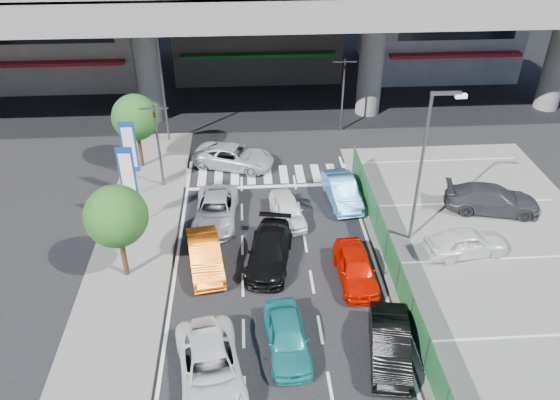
{
  "coord_description": "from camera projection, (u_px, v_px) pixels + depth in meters",
  "views": [
    {
      "loc": [
        -1.14,
        -16.05,
        16.89
      ],
      "look_at": [
        0.35,
        6.51,
        2.32
      ],
      "focal_mm": 35.0,
      "sensor_mm": 36.0,
      "label": 1
    }
  ],
  "objects": [
    {
      "name": "crossing_wagon_silver",
      "position": [
        234.0,
        157.0,
        34.1
      ],
      "size": [
        5.47,
        3.78,
        1.39
      ],
      "primitive_type": "imported",
      "rotation": [
        0.0,
        0.0,
        1.24
      ],
      "color": "#B3B8BB",
      "rests_on": "ground"
    },
    {
      "name": "ground",
      "position": [
        282.0,
        331.0,
        22.68
      ],
      "size": [
        120.0,
        120.0,
        0.0
      ],
      "primitive_type": "plane",
      "color": "black",
      "rests_on": "ground"
    },
    {
      "name": "taxi_orange_right",
      "position": [
        356.0,
        268.0,
        25.06
      ],
      "size": [
        1.77,
        4.11,
        1.38
      ],
      "primitive_type": "imported",
      "rotation": [
        0.0,
        0.0,
        0.04
      ],
      "color": "red",
      "rests_on": "ground"
    },
    {
      "name": "taxi_orange_left",
      "position": [
        205.0,
        256.0,
        25.78
      ],
      "size": [
        2.1,
        4.37,
        1.38
      ],
      "primitive_type": "imported",
      "rotation": [
        0.0,
        0.0,
        0.16
      ],
      "color": "orange",
      "rests_on": "ground"
    },
    {
      "name": "kei_truck_front_right",
      "position": [
        342.0,
        191.0,
        30.69
      ],
      "size": [
        1.89,
        4.32,
        1.38
      ],
      "primitive_type": "imported",
      "rotation": [
        0.0,
        0.0,
        0.1
      ],
      "color": "#4D9AD7",
      "rests_on": "ground"
    },
    {
      "name": "traffic_light_right",
      "position": [
        344.0,
        77.0,
        36.78
      ],
      "size": [
        1.6,
        1.24,
        5.2
      ],
      "color": "#595B60",
      "rests_on": "ground"
    },
    {
      "name": "sedan_white_front_mid",
      "position": [
        288.0,
        210.0,
        29.2
      ],
      "size": [
        2.07,
        3.84,
        1.24
      ],
      "primitive_type": "imported",
      "rotation": [
        0.0,
        0.0,
        0.17
      ],
      "color": "white",
      "rests_on": "ground"
    },
    {
      "name": "sedan_white_mid_left",
      "position": [
        210.0,
        368.0,
        20.23
      ],
      "size": [
        3.08,
        5.28,
        1.38
      ],
      "primitive_type": "imported",
      "rotation": [
        0.0,
        0.0,
        0.17
      ],
      "color": "white",
      "rests_on": "ground"
    },
    {
      "name": "tree_far",
      "position": [
        135.0,
        118.0,
        32.57
      ],
      "size": [
        2.8,
        2.8,
        4.8
      ],
      "color": "#382314",
      "rests_on": "ground"
    },
    {
      "name": "parking_lot",
      "position": [
        519.0,
        287.0,
        24.95
      ],
      "size": [
        12.0,
        28.0,
        0.06
      ],
      "primitive_type": "cube",
      "color": "#5C5C59",
      "rests_on": "ground"
    },
    {
      "name": "street_lamp_left",
      "position": [
        164.0,
        74.0,
        34.83
      ],
      "size": [
        1.65,
        0.22,
        8.0
      ],
      "color": "#595B60",
      "rests_on": "ground"
    },
    {
      "name": "traffic_light_left",
      "position": [
        156.0,
        126.0,
        30.26
      ],
      "size": [
        1.6,
        1.24,
        5.2
      ],
      "color": "#595B60",
      "rests_on": "ground"
    },
    {
      "name": "wagon_silver_front_left",
      "position": [
        216.0,
        211.0,
        29.07
      ],
      "size": [
        2.47,
        4.87,
        1.32
      ],
      "primitive_type": "imported",
      "rotation": [
        0.0,
        0.0,
        -0.06
      ],
      "color": "#B6B7BF",
      "rests_on": "ground"
    },
    {
      "name": "signboard_near",
      "position": [
        128.0,
        177.0,
        27.32
      ],
      "size": [
        0.8,
        0.14,
        4.7
      ],
      "color": "#595B60",
      "rests_on": "ground"
    },
    {
      "name": "traffic_cone",
      "position": [
        390.0,
        244.0,
        27.09
      ],
      "size": [
        0.37,
        0.37,
        0.65
      ],
      "primitive_type": "cone",
      "rotation": [
        0.0,
        0.0,
        0.1
      ],
      "color": "#F7490D",
      "rests_on": "parking_lot"
    },
    {
      "name": "tree_near",
      "position": [
        116.0,
        216.0,
        23.81
      ],
      "size": [
        2.8,
        2.8,
        4.8
      ],
      "color": "#382314",
      "rests_on": "ground"
    },
    {
      "name": "parked_sedan_white",
      "position": [
        466.0,
        242.0,
        26.59
      ],
      "size": [
        4.23,
        2.09,
        1.39
      ],
      "primitive_type": "imported",
      "rotation": [
        0.0,
        0.0,
        1.68
      ],
      "color": "white",
      "rests_on": "parking_lot"
    },
    {
      "name": "signboard_far",
      "position": [
        130.0,
        149.0,
        29.81
      ],
      "size": [
        0.8,
        0.14,
        4.7
      ],
      "color": "#595B60",
      "rests_on": "ground"
    },
    {
      "name": "hatch_black_mid_right",
      "position": [
        390.0,
        344.0,
        21.18
      ],
      "size": [
        2.14,
        4.37,
        1.38
      ],
      "primitive_type": "imported",
      "rotation": [
        0.0,
        0.0,
        -0.17
      ],
      "color": "black",
      "rests_on": "ground"
    },
    {
      "name": "taxi_teal_mid",
      "position": [
        287.0,
        337.0,
        21.52
      ],
      "size": [
        1.92,
        4.11,
        1.36
      ],
      "primitive_type": "imported",
      "rotation": [
        0.0,
        0.0,
        0.08
      ],
      "color": "teal",
      "rests_on": "ground"
    },
    {
      "name": "parked_sedan_dgrey",
      "position": [
        492.0,
        199.0,
        29.8
      ],
      "size": [
        5.37,
        3.1,
        1.46
      ],
      "primitive_type": "imported",
      "rotation": [
        0.0,
        0.0,
        1.35
      ],
      "color": "#34363A",
      "rests_on": "parking_lot"
    },
    {
      "name": "sidewalk_left",
      "position": [
        128.0,
        275.0,
        25.61
      ],
      "size": [
        4.0,
        30.0,
        0.12
      ],
      "primitive_type": "cube",
      "color": "#5C5C59",
      "rests_on": "ground"
    },
    {
      "name": "sedan_black_mid",
      "position": [
        269.0,
        251.0,
        26.1
      ],
      "size": [
        2.78,
        5.03,
        1.38
      ],
      "primitive_type": "imported",
      "rotation": [
        0.0,
        0.0,
        -0.19
      ],
      "color": "black",
      "rests_on": "ground"
    },
    {
      "name": "fence_run",
      "position": [
        404.0,
        293.0,
        23.32
      ],
      "size": [
        0.16,
        22.0,
        1.8
      ],
      "primitive_type": null,
      "color": "#205E2D",
      "rests_on": "ground"
    },
    {
      "name": "street_lamp_right",
      "position": [
        426.0,
        157.0,
        25.52
      ],
      "size": [
        1.65,
        0.22,
        8.0
      ],
      "color": "#595B60",
      "rests_on": "ground"
    }
  ]
}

